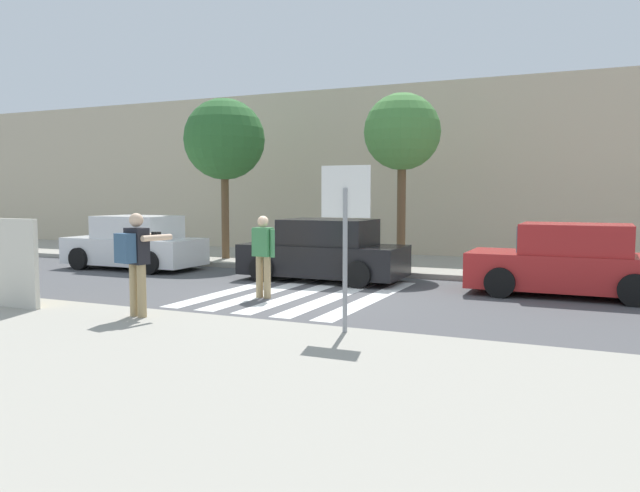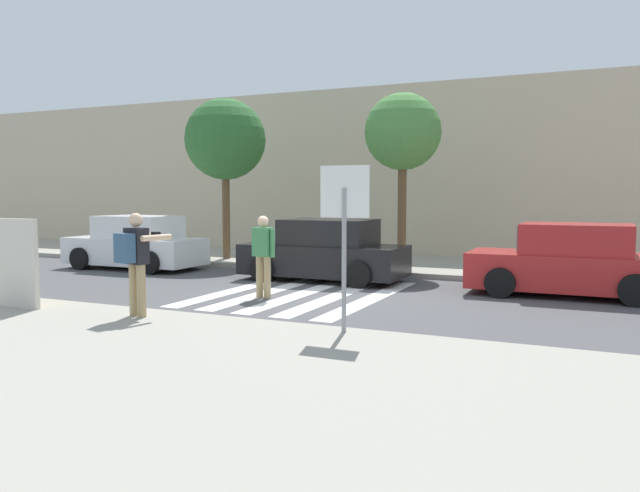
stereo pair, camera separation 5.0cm
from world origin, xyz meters
name	(u,v)px [view 2 (the right image)]	position (x,y,z in m)	size (l,w,h in m)	color
ground_plane	(299,295)	(0.00, 0.00, 0.00)	(120.00, 120.00, 0.00)	#4C4C4F
sidewalk_near	(79,362)	(0.00, -6.20, 0.07)	(60.00, 6.00, 0.14)	#9E998C
sidewalk_far	(387,264)	(0.00, 6.00, 0.07)	(60.00, 4.80, 0.14)	#9E998C
building_facade_far	(426,174)	(0.00, 10.40, 2.92)	(56.00, 4.00, 5.85)	beige
crosswalk_stripe_0	(240,289)	(-1.60, 0.20, 0.00)	(0.44, 5.20, 0.01)	silver
crosswalk_stripe_1	(271,291)	(-0.80, 0.20, 0.00)	(0.44, 5.20, 0.01)	silver
crosswalk_stripe_2	(303,294)	(0.00, 0.20, 0.00)	(0.44, 5.20, 0.01)	silver
crosswalk_stripe_3	(336,296)	(0.80, 0.20, 0.00)	(0.44, 5.20, 0.01)	silver
crosswalk_stripe_4	(372,299)	(1.60, 0.20, 0.00)	(0.44, 5.20, 0.01)	silver
stop_sign	(345,211)	(2.50, -3.50, 1.92)	(0.76, 0.08, 2.45)	gray
photographer_with_backpack	(135,255)	(-1.07, -3.88, 1.17)	(0.69, 0.92, 1.72)	tan
pedestrian_crossing	(263,252)	(-0.51, -0.63, 0.97)	(0.58, 0.29, 1.72)	tan
parked_car_white	(136,244)	(-6.44, 2.30, 0.73)	(4.10, 1.92, 1.55)	white
parked_car_black	(325,252)	(-0.41, 2.30, 0.73)	(4.10, 1.92, 1.55)	black
parked_car_red	(570,262)	(5.32, 2.30, 0.73)	(4.10, 1.92, 1.55)	red
street_tree_west	(225,140)	(-4.93, 4.76, 3.87)	(2.53, 2.53, 5.02)	brown
street_tree_center	(403,133)	(0.85, 4.73, 3.84)	(2.11, 2.11, 4.80)	brown
advertising_board	(15,263)	(-3.65, -4.09, 0.94)	(1.10, 0.11, 1.60)	beige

